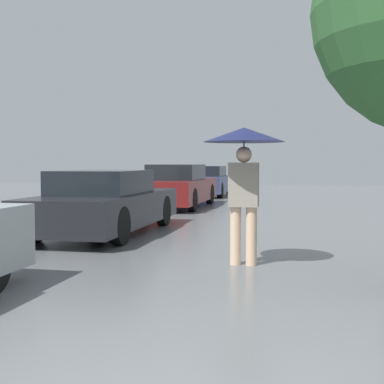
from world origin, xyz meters
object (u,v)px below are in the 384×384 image
Objects in this scene: pedestrian at (244,154)px; parked_car_farthest at (205,182)px; parked_car_second at (106,203)px; parked_car_third at (178,187)px.

parked_car_farthest is (-3.13, 14.42, -0.88)m from pedestrian.
parked_car_second is 1.10× the size of parked_car_farthest.
parked_car_third is 1.12× the size of parked_car_farthest.
parked_car_third is (-0.03, 6.14, 0.04)m from parked_car_second.
parked_car_second is at bearing 138.10° from pedestrian.
pedestrian reaches higher than parked_car_second.
parked_car_third reaches higher than parked_car_farthest.
parked_car_third is at bearing 90.25° from parked_car_second.
parked_car_second is at bearing -89.75° from parked_car_third.
parked_car_farthest is at bearing 91.02° from parked_car_second.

